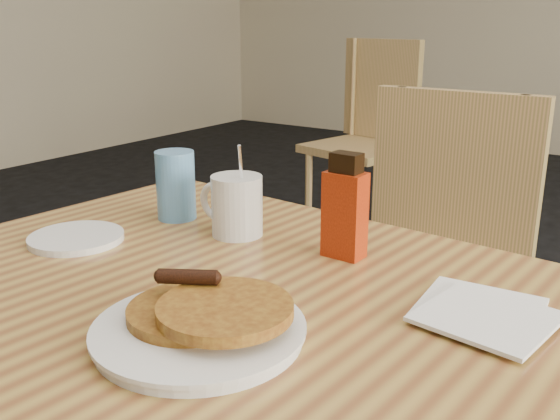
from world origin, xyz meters
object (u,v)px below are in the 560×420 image
at_px(pancake_plate, 202,323).
at_px(syrup_bottle, 345,209).
at_px(coffee_mug, 236,204).
at_px(main_table, 256,318).
at_px(chair_wall_extra, 371,122).
at_px(chair_main_far, 434,249).
at_px(blue_tumbler, 176,185).

relative_size(pancake_plate, syrup_bottle, 1.51).
bearing_deg(pancake_plate, coffee_mug, 122.43).
bearing_deg(coffee_mug, main_table, -44.14).
bearing_deg(syrup_bottle, coffee_mug, -174.58).
bearing_deg(pancake_plate, chair_wall_extra, 112.03).
relative_size(coffee_mug, syrup_bottle, 0.99).
bearing_deg(main_table, coffee_mug, 134.71).
xyz_separation_m(chair_main_far, pancake_plate, (0.04, -0.91, 0.19)).
xyz_separation_m(coffee_mug, syrup_bottle, (0.22, 0.02, 0.02)).
height_order(pancake_plate, syrup_bottle, syrup_bottle).
height_order(pancake_plate, coffee_mug, coffee_mug).
relative_size(main_table, syrup_bottle, 7.33).
bearing_deg(blue_tumbler, chair_main_far, 60.29).
xyz_separation_m(chair_wall_extra, blue_tumbler, (0.59, -2.04, 0.20)).
relative_size(pancake_plate, coffee_mug, 1.53).
distance_m(main_table, pancake_plate, 0.16).
relative_size(chair_wall_extra, blue_tumbler, 7.63).
distance_m(pancake_plate, syrup_bottle, 0.35).
xyz_separation_m(chair_main_far, syrup_bottle, (0.05, -0.57, 0.26)).
height_order(syrup_bottle, blue_tumbler, syrup_bottle).
distance_m(pancake_plate, coffee_mug, 0.39).
bearing_deg(syrup_bottle, chair_main_far, 96.16).
height_order(chair_wall_extra, coffee_mug, chair_wall_extra).
distance_m(chair_wall_extra, syrup_bottle, 2.26).
bearing_deg(blue_tumbler, coffee_mug, -3.65).
relative_size(chair_wall_extra, coffee_mug, 5.91).
bearing_deg(pancake_plate, main_table, 100.13).
height_order(chair_main_far, syrup_bottle, chair_main_far).
distance_m(main_table, syrup_bottle, 0.24).
relative_size(main_table, chair_wall_extra, 1.25).
height_order(main_table, coffee_mug, coffee_mug).
distance_m(chair_main_far, blue_tumbler, 0.70).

